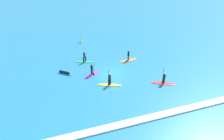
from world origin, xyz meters
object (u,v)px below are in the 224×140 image
(surfer_on_purple_board, at_px, (92,73))
(marker_buoy, at_px, (81,42))
(surfer_on_blue_board, at_px, (65,73))
(surfer_on_orange_board, at_px, (128,58))
(surfer_on_red_board, at_px, (164,81))
(surfer_on_green_board, at_px, (85,60))
(surfer_on_yellow_board, at_px, (110,82))

(surfer_on_purple_board, relative_size, marker_buoy, 2.58)
(surfer_on_blue_board, relative_size, marker_buoy, 2.06)
(surfer_on_orange_board, bearing_deg, surfer_on_red_board, -84.08)
(marker_buoy, bearing_deg, surfer_on_green_board, -97.84)
(surfer_on_purple_board, height_order, surfer_on_blue_board, surfer_on_purple_board)
(surfer_on_orange_board, bearing_deg, surfer_on_yellow_board, -136.92)
(marker_buoy, bearing_deg, surfer_on_red_board, -67.79)
(surfer_on_orange_board, bearing_deg, marker_buoy, 113.33)
(surfer_on_yellow_board, bearing_deg, surfer_on_purple_board, -43.43)
(surfer_on_purple_board, xyz_separation_m, marker_buoy, (1.06, 12.32, -0.21))
(surfer_on_purple_board, height_order, surfer_on_yellow_board, surfer_on_yellow_board)
(surfer_on_yellow_board, distance_m, marker_buoy, 15.72)
(surfer_on_green_board, height_order, surfer_on_yellow_board, surfer_on_yellow_board)
(surfer_on_green_board, xyz_separation_m, marker_buoy, (1.11, 8.07, -0.28))
(surfer_on_green_board, xyz_separation_m, surfer_on_yellow_board, (1.50, -7.64, 0.00))
(surfer_on_orange_board, xyz_separation_m, marker_buoy, (-5.52, 9.76, -0.23))
(surfer_on_red_board, relative_size, surfer_on_blue_board, 1.38)
(surfer_on_blue_board, bearing_deg, surfer_on_yellow_board, -2.53)
(surfer_on_red_board, height_order, marker_buoy, surfer_on_red_board)
(surfer_on_red_board, xyz_separation_m, surfer_on_blue_board, (-11.82, 6.91, -0.23))
(surfer_on_purple_board, bearing_deg, surfer_on_blue_board, 127.21)
(surfer_on_red_board, xyz_separation_m, marker_buoy, (-7.21, 17.65, -0.21))
(surfer_on_purple_board, bearing_deg, surfer_on_green_board, 61.93)
(surfer_on_red_board, distance_m, surfer_on_orange_board, 8.07)
(surfer_on_purple_board, relative_size, surfer_on_blue_board, 1.25)
(surfer_on_blue_board, bearing_deg, surfer_on_orange_board, 47.84)
(surfer_on_yellow_board, height_order, marker_buoy, surfer_on_yellow_board)
(surfer_on_green_board, height_order, marker_buoy, surfer_on_green_board)
(surfer_on_blue_board, height_order, surfer_on_orange_board, surfer_on_orange_board)
(surfer_on_green_board, distance_m, marker_buoy, 8.15)
(surfer_on_purple_board, relative_size, surfer_on_orange_board, 0.91)
(surfer_on_red_board, height_order, surfer_on_green_board, surfer_on_red_board)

